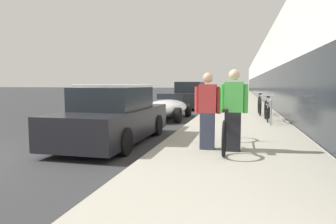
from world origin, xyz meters
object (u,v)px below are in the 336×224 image
(person_rider, at_px, (233,110))
(vintage_roadster_curbside, at_px, (166,108))
(person_bystander, at_px, (208,111))
(parked_sedan_curbside, at_px, (114,117))
(tandem_bicycle, at_px, (226,130))
(bike_rack_hoop, at_px, (270,109))
(cruiser_bike_middle, at_px, (260,105))
(cruiser_bike_nearest, at_px, (267,110))
(parked_sedan_far, at_px, (190,96))

(person_rider, bearing_deg, vintage_roadster_curbside, 115.03)
(person_bystander, bearing_deg, parked_sedan_curbside, 159.73)
(person_bystander, bearing_deg, tandem_bicycle, 34.20)
(person_rider, xyz_separation_m, bike_rack_hoop, (1.11, 4.33, -0.32))
(person_rider, xyz_separation_m, vintage_roadster_curbside, (-2.98, 6.38, -0.51))
(cruiser_bike_middle, relative_size, parked_sedan_curbside, 0.42)
(bike_rack_hoop, bearing_deg, person_rider, -104.39)
(cruiser_bike_nearest, xyz_separation_m, cruiser_bike_middle, (-0.13, 2.30, 0.01))
(bike_rack_hoop, relative_size, parked_sedan_far, 0.20)
(bike_rack_hoop, relative_size, parked_sedan_curbside, 0.20)
(cruiser_bike_nearest, distance_m, parked_sedan_curbside, 6.08)
(person_rider, distance_m, cruiser_bike_nearest, 5.56)
(cruiser_bike_nearest, xyz_separation_m, vintage_roadster_curbside, (-4.08, 0.95, -0.07))
(cruiser_bike_nearest, height_order, cruiser_bike_middle, cruiser_bike_middle)
(bike_rack_hoop, bearing_deg, cruiser_bike_middle, 92.34)
(vintage_roadster_curbside, bearing_deg, bike_rack_hoop, -26.63)
(person_rider, bearing_deg, cruiser_bike_middle, 82.83)
(tandem_bicycle, xyz_separation_m, parked_sedan_curbside, (-2.89, 0.67, 0.13))
(person_rider, relative_size, bike_rack_hoop, 1.96)
(person_rider, xyz_separation_m, cruiser_bike_middle, (0.97, 7.73, -0.43))
(cruiser_bike_nearest, bearing_deg, tandem_bicycle, -103.70)
(person_rider, distance_m, cruiser_bike_middle, 7.80)
(person_bystander, distance_m, parked_sedan_far, 12.37)
(person_rider, distance_m, parked_sedan_far, 12.53)
(cruiser_bike_middle, bearing_deg, cruiser_bike_nearest, -86.87)
(bike_rack_hoop, relative_size, cruiser_bike_nearest, 0.46)
(person_rider, bearing_deg, tandem_bicycle, 116.12)
(tandem_bicycle, height_order, parked_sedan_far, parked_sedan_far)
(person_bystander, relative_size, parked_sedan_far, 0.37)
(person_rider, relative_size, person_bystander, 1.04)
(person_bystander, xyz_separation_m, parked_sedan_curbside, (-2.51, 0.93, -0.30))
(tandem_bicycle, bearing_deg, parked_sedan_far, 103.05)
(person_rider, distance_m, parked_sedan_curbside, 3.21)
(bike_rack_hoop, bearing_deg, tandem_bicycle, -107.41)
(vintage_roadster_curbside, bearing_deg, cruiser_bike_middle, 18.83)
(tandem_bicycle, distance_m, parked_sedan_curbside, 2.97)
(cruiser_bike_middle, xyz_separation_m, vintage_roadster_curbside, (-3.95, -1.35, -0.09))
(cruiser_bike_middle, bearing_deg, tandem_bicycle, -98.60)
(person_bystander, bearing_deg, bike_rack_hoop, 69.04)
(tandem_bicycle, height_order, parked_sedan_curbside, parked_sedan_curbside)
(person_bystander, bearing_deg, cruiser_bike_nearest, 73.18)
(vintage_roadster_curbside, xyz_separation_m, parked_sedan_far, (0.07, 5.81, 0.27))
(cruiser_bike_middle, distance_m, parked_sedan_far, 5.91)
(cruiser_bike_nearest, relative_size, parked_sedan_curbside, 0.43)
(cruiser_bike_nearest, bearing_deg, cruiser_bike_middle, 93.13)
(person_bystander, distance_m, cruiser_bike_nearest, 5.63)
(tandem_bicycle, bearing_deg, cruiser_bike_nearest, 76.30)
(cruiser_bike_nearest, xyz_separation_m, parked_sedan_far, (-4.00, 6.76, 0.19))
(tandem_bicycle, relative_size, person_bystander, 1.54)
(tandem_bicycle, relative_size, cruiser_bike_middle, 1.37)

